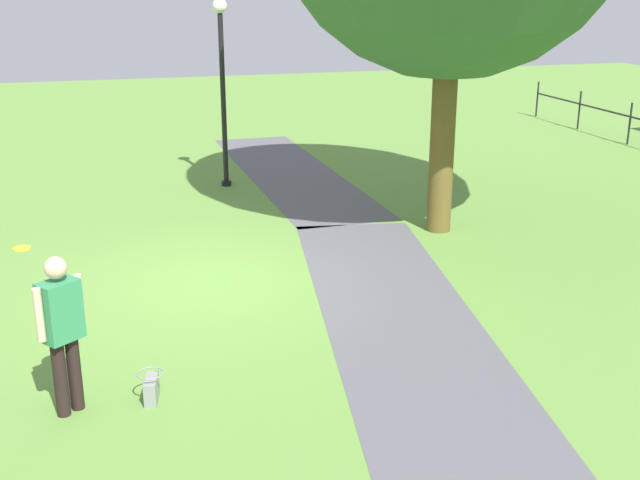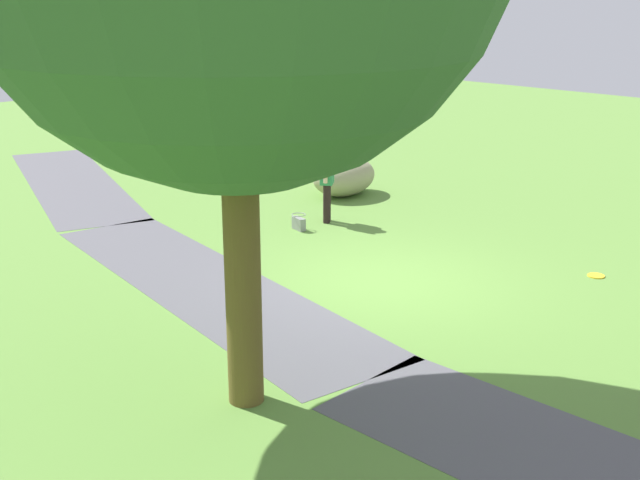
# 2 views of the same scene
# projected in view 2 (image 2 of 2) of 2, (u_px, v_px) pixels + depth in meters

# --- Properties ---
(ground_plane) EXTENTS (48.00, 48.00, 0.00)m
(ground_plane) POSITION_uv_depth(u_px,v_px,m) (382.00, 284.00, 12.87)
(ground_plane) COLOR #5D8B3A
(footpath_segment_mid) EXTENTS (8.20, 3.16, 0.01)m
(footpath_segment_mid) POSITION_uv_depth(u_px,v_px,m) (206.00, 285.00, 12.83)
(footpath_segment_mid) COLOR #545359
(footpath_segment_mid) RESTS_ON ground
(footpath_segment_far) EXTENTS (8.17, 4.49, 0.01)m
(footpath_segment_far) POSITION_uv_depth(u_px,v_px,m) (72.00, 183.00, 19.35)
(footpath_segment_far) COLOR #545359
(footpath_segment_far) RESTS_ON ground
(lawn_boulder) EXTENTS (1.26, 1.72, 0.86)m
(lawn_boulder) POSITION_uv_depth(u_px,v_px,m) (344.00, 176.00, 18.10)
(lawn_boulder) COLOR tan
(lawn_boulder) RESTS_ON ground
(woman_with_handbag) EXTENTS (0.41, 0.44, 1.60)m
(woman_with_handbag) POSITION_uv_depth(u_px,v_px,m) (327.00, 176.00, 15.93)
(woman_with_handbag) COLOR black
(woman_with_handbag) RESTS_ON ground
(handbag_on_grass) EXTENTS (0.34, 0.32, 0.31)m
(handbag_on_grass) POSITION_uv_depth(u_px,v_px,m) (299.00, 223.00, 15.64)
(handbag_on_grass) COLOR gray
(handbag_on_grass) RESTS_ON ground
(backpack_by_boulder) EXTENTS (0.27, 0.29, 0.40)m
(backpack_by_boulder) POSITION_uv_depth(u_px,v_px,m) (349.00, 181.00, 18.68)
(backpack_by_boulder) COLOR brown
(backpack_by_boulder) RESTS_ON ground
(frisbee_on_grass) EXTENTS (0.27, 0.27, 0.02)m
(frisbee_on_grass) POSITION_uv_depth(u_px,v_px,m) (596.00, 276.00, 13.20)
(frisbee_on_grass) COLOR yellow
(frisbee_on_grass) RESTS_ON ground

